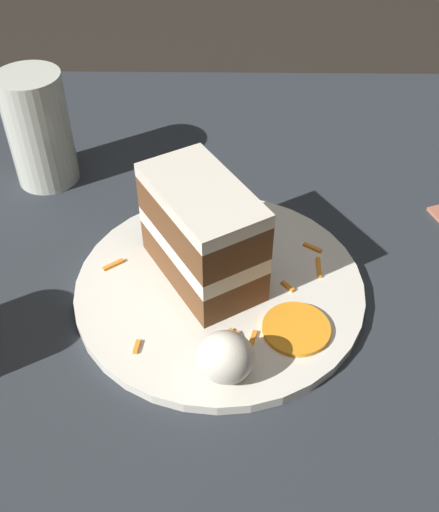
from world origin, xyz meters
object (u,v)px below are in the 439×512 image
cake_slice (202,233)px  drinking_glass (41,136)px  orange_garnish (296,329)px  plate (220,287)px  cream_dollop (226,357)px

cake_slice → drinking_glass: drinking_glass is taller
cake_slice → orange_garnish: 0.12m
plate → orange_garnish: 0.09m
plate → drinking_glass: size_ratio=2.10×
cream_dollop → drinking_glass: size_ratio=0.36×
plate → cake_slice: (-0.02, 0.01, 0.06)m
cream_dollop → drinking_glass: drinking_glass is taller
cake_slice → cream_dollop: 0.13m
cream_dollop → orange_garnish: bearing=38.1°
cake_slice → cream_dollop: cake_slice is taller
cake_slice → plate: bearing=106.3°
cream_dollop → orange_garnish: 0.08m
cake_slice → orange_garnish: size_ratio=2.37×
cream_dollop → cake_slice: bearing=100.6°
plate → cream_dollop: bearing=-86.5°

